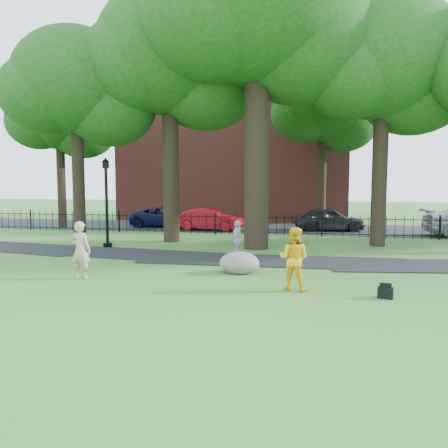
% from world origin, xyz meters
% --- Properties ---
extents(ground, '(120.00, 120.00, 0.00)m').
position_xyz_m(ground, '(0.00, 0.00, 0.00)').
color(ground, '#2E5E20').
rests_on(ground, ground).
extents(footpath, '(36.07, 3.85, 0.03)m').
position_xyz_m(footpath, '(1.00, 3.90, 0.00)').
color(footpath, black).
rests_on(footpath, ground).
extents(street, '(80.00, 7.00, 0.02)m').
position_xyz_m(street, '(0.00, 16.00, 0.00)').
color(street, black).
rests_on(street, ground).
extents(iron_fence, '(44.00, 0.04, 1.20)m').
position_xyz_m(iron_fence, '(0.00, 12.00, 0.60)').
color(iron_fence, black).
rests_on(iron_fence, ground).
extents(brick_building, '(18.00, 8.00, 12.00)m').
position_xyz_m(brick_building, '(-4.00, 24.00, 6.00)').
color(brick_building, brown).
rests_on(brick_building, ground).
extents(big_tree, '(10.08, 8.61, 14.37)m').
position_xyz_m(big_tree, '(0.13, 7.09, 10.14)').
color(big_tree, black).
rests_on(big_tree, ground).
extents(tree_row, '(26.82, 7.96, 12.42)m').
position_xyz_m(tree_row, '(0.52, 8.40, 8.15)').
color(tree_row, black).
rests_on(tree_row, ground).
extents(woman, '(0.68, 0.47, 1.79)m').
position_xyz_m(woman, '(-4.51, -0.29, 0.89)').
color(woman, tan).
rests_on(woman, ground).
extents(man, '(1.00, 0.86, 1.75)m').
position_xyz_m(man, '(2.00, -0.43, 0.88)').
color(man, '#EBB013').
rests_on(man, ground).
extents(pedestrian, '(0.40, 0.93, 1.57)m').
position_xyz_m(pedestrian, '(-0.26, 3.49, 0.78)').
color(pedestrian, '#B3B3B8').
rests_on(pedestrian, ground).
extents(boulder, '(1.56, 1.35, 0.77)m').
position_xyz_m(boulder, '(0.16, 1.50, 0.39)').
color(boulder, '#6F685C').
rests_on(boulder, ground).
extents(lamppost, '(0.41, 0.41, 4.09)m').
position_xyz_m(lamppost, '(-6.72, 5.91, 2.01)').
color(lamppost, black).
rests_on(lamppost, ground).
extents(backpack, '(0.42, 0.31, 0.29)m').
position_xyz_m(backpack, '(4.36, -0.87, 0.14)').
color(backpack, black).
rests_on(backpack, ground).
extents(red_bag, '(0.34, 0.22, 0.23)m').
position_xyz_m(red_bag, '(0.24, 1.68, 0.12)').
color(red_bag, maroon).
rests_on(red_bag, ground).
extents(red_sedan, '(4.34, 1.87, 1.39)m').
position_xyz_m(red_sedan, '(-3.80, 13.90, 0.70)').
color(red_sedan, '#9F0C19').
rests_on(red_sedan, ground).
extents(navy_van, '(4.95, 2.66, 1.32)m').
position_xyz_m(navy_van, '(-7.22, 15.42, 0.66)').
color(navy_van, '#0B0C37').
rests_on(navy_van, ground).
extents(grey_car, '(4.35, 2.05, 1.44)m').
position_xyz_m(grey_car, '(3.51, 15.13, 0.72)').
color(grey_car, black).
rests_on(grey_car, ground).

